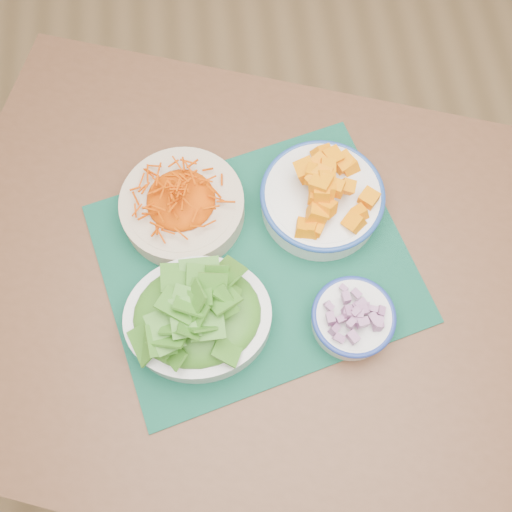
{
  "coord_description": "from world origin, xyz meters",
  "views": [
    {
      "loc": [
        -0.16,
        -0.46,
        1.71
      ],
      "look_at": [
        -0.12,
        -0.11,
        0.78
      ],
      "focal_mm": 40.0,
      "sensor_mm": 36.0,
      "label": 1
    }
  ],
  "objects_px": {
    "lettuce_bowl": "(197,315)",
    "table": "(293,305)",
    "carrot_bowl": "(182,204)",
    "onion_bowl": "(353,317)",
    "placemat": "(256,262)",
    "squash_bowl": "(323,195)"
  },
  "relations": [
    {
      "from": "squash_bowl",
      "to": "onion_bowl",
      "type": "distance_m",
      "value": 0.23
    },
    {
      "from": "lettuce_bowl",
      "to": "onion_bowl",
      "type": "bearing_deg",
      "value": -6.2
    },
    {
      "from": "squash_bowl",
      "to": "lettuce_bowl",
      "type": "relative_size",
      "value": 1.13
    },
    {
      "from": "placemat",
      "to": "lettuce_bowl",
      "type": "height_order",
      "value": "lettuce_bowl"
    },
    {
      "from": "table",
      "to": "squash_bowl",
      "type": "xyz_separation_m",
      "value": [
        0.07,
        0.16,
        0.14
      ]
    },
    {
      "from": "placemat",
      "to": "lettuce_bowl",
      "type": "relative_size",
      "value": 2.16
    },
    {
      "from": "table",
      "to": "placemat",
      "type": "bearing_deg",
      "value": 156.54
    },
    {
      "from": "placemat",
      "to": "squash_bowl",
      "type": "bearing_deg",
      "value": 22.08
    },
    {
      "from": "carrot_bowl",
      "to": "lettuce_bowl",
      "type": "height_order",
      "value": "lettuce_bowl"
    },
    {
      "from": "lettuce_bowl",
      "to": "table",
      "type": "bearing_deg",
      "value": 13.26
    },
    {
      "from": "carrot_bowl",
      "to": "lettuce_bowl",
      "type": "relative_size",
      "value": 1.01
    },
    {
      "from": "placemat",
      "to": "lettuce_bowl",
      "type": "xyz_separation_m",
      "value": [
        -0.11,
        -0.1,
        0.06
      ]
    },
    {
      "from": "table",
      "to": "squash_bowl",
      "type": "relative_size",
      "value": 5.5
    },
    {
      "from": "placemat",
      "to": "onion_bowl",
      "type": "bearing_deg",
      "value": -55.09
    },
    {
      "from": "lettuce_bowl",
      "to": "carrot_bowl",
      "type": "bearing_deg",
      "value": 93.57
    },
    {
      "from": "table",
      "to": "carrot_bowl",
      "type": "height_order",
      "value": "carrot_bowl"
    },
    {
      "from": "table",
      "to": "onion_bowl",
      "type": "height_order",
      "value": "onion_bowl"
    },
    {
      "from": "carrot_bowl",
      "to": "onion_bowl",
      "type": "height_order",
      "value": "carrot_bowl"
    },
    {
      "from": "squash_bowl",
      "to": "carrot_bowl",
      "type": "bearing_deg",
      "value": 176.71
    },
    {
      "from": "placemat",
      "to": "squash_bowl",
      "type": "relative_size",
      "value": 1.92
    },
    {
      "from": "carrot_bowl",
      "to": "onion_bowl",
      "type": "distance_m",
      "value": 0.36
    },
    {
      "from": "squash_bowl",
      "to": "onion_bowl",
      "type": "height_order",
      "value": "squash_bowl"
    }
  ]
}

